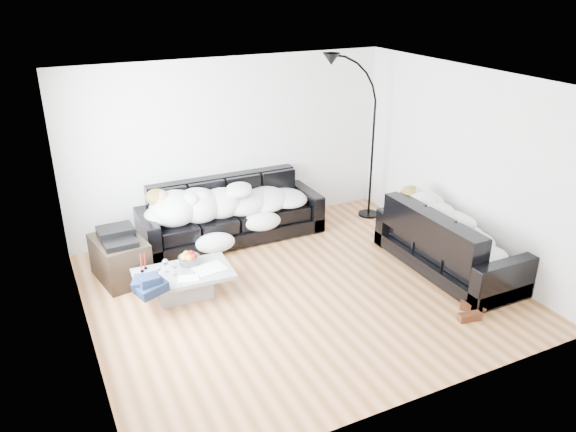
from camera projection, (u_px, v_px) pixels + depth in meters
name	position (u px, v px, depth m)	size (l,w,h in m)	color
ground	(298.00, 290.00, 7.08)	(5.00, 5.00, 0.00)	brown
wall_back	(231.00, 145.00, 8.42)	(5.00, 0.02, 2.60)	silver
wall_left	(75.00, 234.00, 5.56)	(0.02, 4.50, 2.60)	silver
wall_right	(464.00, 165.00, 7.57)	(0.02, 4.50, 2.60)	silver
ceiling	(300.00, 82.00, 6.05)	(5.00, 5.00, 0.00)	white
sofa_back	(231.00, 211.00, 8.32)	(2.69, 0.93, 0.88)	black
sofa_right	(449.00, 240.00, 7.42)	(2.12, 0.91, 0.86)	black
sleeper_back	(232.00, 199.00, 8.19)	(2.27, 0.79, 0.45)	silver
sleeper_right	(451.00, 225.00, 7.34)	(1.82, 0.77, 0.44)	silver
teal_cushion	(417.00, 204.00, 7.83)	(0.36, 0.30, 0.20)	#0C5659
coffee_table	(184.00, 284.00, 6.87)	(1.17, 0.68, 0.34)	#939699
fruit_bowl	(189.00, 258.00, 6.98)	(0.26, 0.26, 0.16)	white
wine_glass_a	(166.00, 266.00, 6.77)	(0.07, 0.07, 0.18)	white
wine_glass_b	(158.00, 272.00, 6.65)	(0.07, 0.07, 0.17)	white
wine_glass_c	(175.00, 269.00, 6.70)	(0.07, 0.07, 0.17)	white
candle_left	(141.00, 263.00, 6.77)	(0.04, 0.04, 0.23)	maroon
candle_right	(145.00, 261.00, 6.83)	(0.04, 0.04, 0.21)	maroon
newspaper_a	(210.00, 268.00, 6.88)	(0.37, 0.29, 0.01)	silver
newspaper_b	(188.00, 278.00, 6.66)	(0.25, 0.18, 0.01)	silver
navy_jacket	(145.00, 279.00, 6.31)	(0.36, 0.30, 0.18)	black
shoes	(471.00, 312.00, 6.53)	(0.45, 0.33, 0.10)	#472311
av_cabinet	(120.00, 259.00, 7.24)	(0.56, 0.82, 0.56)	black
stereo	(117.00, 235.00, 7.11)	(0.44, 0.34, 0.13)	black
floor_lamp	(373.00, 147.00, 8.82)	(0.84, 0.34, 2.32)	black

